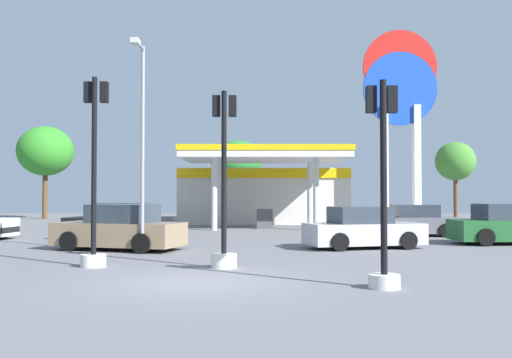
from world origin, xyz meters
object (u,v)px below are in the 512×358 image
object	(u,v)px
tree_1	(237,162)
station_pole_sign	(400,101)
car_3	(120,229)
traffic_signal_0	(383,205)
car_2	(509,226)
traffic_signal_3	(94,196)
car_5	(119,223)
tree_0	(45,151)
corner_streetlamp	(142,128)
car_0	(412,222)
traffic_signal_1	(224,205)
tree_2	(455,162)
car_1	(363,229)

from	to	relation	value
tree_1	station_pole_sign	bearing A→B (deg)	-43.79
car_3	traffic_signal_0	size ratio (longest dim) A/B	1.10
tree_1	car_2	bearing A→B (deg)	-62.32
traffic_signal_3	car_5	bearing A→B (deg)	99.63
car_2	traffic_signal_3	size ratio (longest dim) A/B	0.87
tree_0	corner_streetlamp	xyz separation A→B (m)	(13.02, -26.68, -1.23)
car_0	traffic_signal_3	bearing A→B (deg)	-136.20
car_3	traffic_signal_1	distance (m)	6.30
car_3	tree_2	world-z (taller)	tree_2
car_2	traffic_signal_3	bearing A→B (deg)	-154.11
traffic_signal_1	corner_streetlamp	bearing A→B (deg)	131.07
car_1	corner_streetlamp	distance (m)	8.64
car_5	station_pole_sign	bearing A→B (deg)	32.90
traffic_signal_0	car_0	bearing A→B (deg)	72.50
car_2	tree_1	size ratio (longest dim) A/B	0.73
corner_streetlamp	tree_2	bearing A→B (deg)	53.17
car_0	traffic_signal_0	world-z (taller)	traffic_signal_0
traffic_signal_1	traffic_signal_3	xyz separation A→B (m)	(-3.53, 0.22, 0.25)
car_1	tree_0	bearing A→B (deg)	130.09
car_0	tree_2	size ratio (longest dim) A/B	0.69
car_3	car_2	bearing A→B (deg)	9.07
car_2	traffic_signal_1	size ratio (longest dim) A/B	0.95
car_0	car_1	xyz separation A→B (m)	(-3.42, -5.98, 0.02)
station_pole_sign	traffic_signal_0	xyz separation A→B (m)	(-6.07, -22.44, -5.87)
tree_0	tree_2	xyz separation A→B (m)	(32.28, -0.97, -0.87)
traffic_signal_3	tree_2	size ratio (longest dim) A/B	0.85
traffic_signal_3	tree_0	world-z (taller)	tree_0
traffic_signal_1	tree_0	size ratio (longest dim) A/B	0.64
traffic_signal_3	corner_streetlamp	distance (m)	3.85
station_pole_sign	car_3	size ratio (longest dim) A/B	2.48
tree_0	corner_streetlamp	bearing A→B (deg)	-63.98
car_0	car_3	distance (m)	13.79
traffic_signal_1	traffic_signal_0	bearing A→B (deg)	-43.04
car_1	tree_2	xyz separation A→B (m)	(11.63, 23.56, 3.81)
car_2	tree_2	distance (m)	22.86
tree_1	corner_streetlamp	size ratio (longest dim) A/B	0.90
car_1	traffic_signal_3	size ratio (longest dim) A/B	0.87
car_3	corner_streetlamp	xyz separation A→B (m)	(1.05, -1.51, 3.40)
car_1	car_5	bearing A→B (deg)	157.07
car_1	tree_1	world-z (taller)	tree_1
car_5	tree_1	distance (m)	20.20
car_1	car_3	distance (m)	8.70
car_0	tree_1	bearing A→B (deg)	116.67
corner_streetlamp	tree_0	bearing A→B (deg)	116.02
tree_0	corner_streetlamp	world-z (taller)	tree_0
car_3	tree_2	size ratio (longest dim) A/B	0.80
car_0	tree_2	world-z (taller)	tree_2
car_0	traffic_signal_1	bearing A→B (deg)	-125.51
tree_0	tree_2	size ratio (longest dim) A/B	1.22
station_pole_sign	car_3	xyz separation A→B (m)	(-13.53, -14.33, -6.88)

